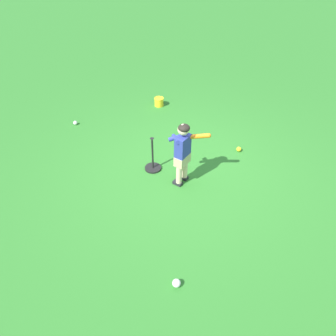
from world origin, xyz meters
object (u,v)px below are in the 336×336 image
(play_ball_near_batter, at_px, (75,123))
(play_ball_far_right, at_px, (239,149))
(toy_bucket, at_px, (159,102))
(child_batter, at_px, (183,149))
(play_ball_midfield, at_px, (176,283))
(batting_tee, at_px, (153,164))

(play_ball_near_batter, relative_size, play_ball_far_right, 0.94)
(play_ball_near_batter, xyz_separation_m, play_ball_far_right, (-2.84, -1.71, 0.00))
(play_ball_near_batter, bearing_deg, toy_bucket, -107.20)
(toy_bucket, bearing_deg, child_batter, 146.65)
(play_ball_midfield, bearing_deg, child_batter, -46.65)
(play_ball_midfield, height_order, batting_tee, batting_tee)
(play_ball_near_batter, height_order, batting_tee, batting_tee)
(play_ball_far_right, bearing_deg, play_ball_midfield, 113.48)
(play_ball_midfield, height_order, play_ball_far_right, play_ball_midfield)
(play_ball_midfield, bearing_deg, batting_tee, -33.61)
(play_ball_near_batter, bearing_deg, play_ball_midfield, 165.99)
(child_batter, distance_m, play_ball_far_right, 1.48)
(play_ball_midfield, distance_m, play_ball_near_batter, 4.14)
(batting_tee, bearing_deg, toy_bucket, -44.17)
(batting_tee, bearing_deg, play_ball_far_right, -114.59)
(child_batter, distance_m, batting_tee, 0.80)
(play_ball_near_batter, height_order, play_ball_far_right, play_ball_far_right)
(play_ball_midfield, relative_size, play_ball_near_batter, 1.23)
(play_ball_far_right, xyz_separation_m, batting_tee, (0.68, 1.48, 0.06))
(batting_tee, xyz_separation_m, toy_bucket, (1.61, -1.56, -0.01))
(play_ball_midfield, xyz_separation_m, toy_bucket, (3.46, -2.79, 0.05))
(child_batter, xyz_separation_m, play_ball_midfield, (-1.29, 1.36, -0.60))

